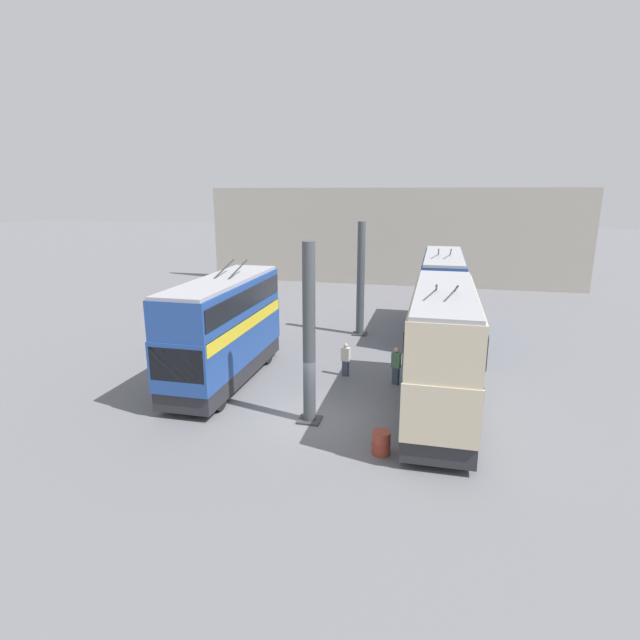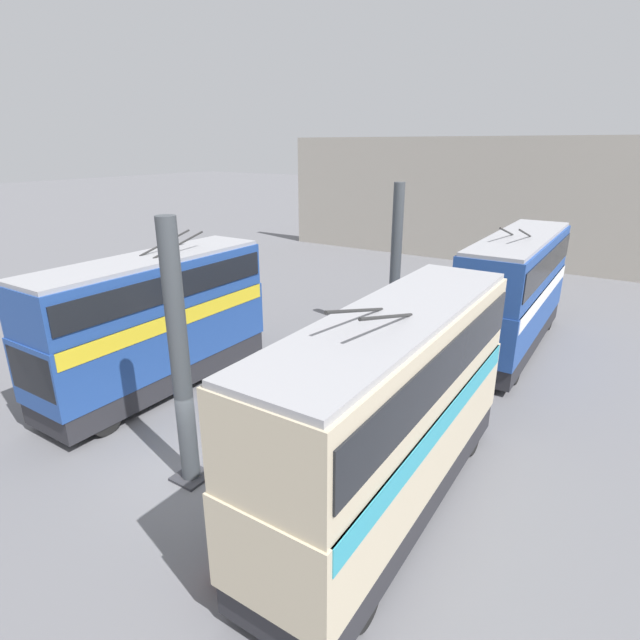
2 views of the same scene
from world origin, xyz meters
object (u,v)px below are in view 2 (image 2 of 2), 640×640
object	(u,v)px
person_aisle_midway	(313,381)
person_by_left_row	(370,404)
bus_left_far	(515,286)
oil_drum	(225,560)
bus_right_mid	(154,316)
bus_left_near	(392,402)

from	to	relation	value
person_aisle_midway	person_by_left_row	distance (m)	2.58
person_by_left_row	bus_left_far	bearing A→B (deg)	7.90
oil_drum	person_by_left_row	bearing A→B (deg)	0.70
bus_left_far	bus_right_mid	world-z (taller)	bus_left_far
bus_right_mid	person_aisle_midway	xyz separation A→B (m)	(2.07, -5.44, -1.96)
bus_right_mid	person_by_left_row	bearing A→B (deg)	-79.21
person_by_left_row	oil_drum	xyz separation A→B (m)	(-6.64, -0.08, -0.55)
bus_left_far	bus_left_near	bearing A→B (deg)	180.00
person_aisle_midway	bus_right_mid	bearing A→B (deg)	123.30
bus_left_near	bus_right_mid	world-z (taller)	bus_left_near
bus_left_far	bus_right_mid	xyz separation A→B (m)	(-11.07, 9.94, -0.03)
bus_right_mid	oil_drum	xyz separation A→B (m)	(-5.13, -8.04, -2.43)
person_by_left_row	oil_drum	world-z (taller)	person_by_left_row
bus_left_far	person_by_left_row	world-z (taller)	bus_left_far
bus_right_mid	bus_left_far	bearing A→B (deg)	-41.93
bus_left_far	oil_drum	distance (m)	16.49
bus_left_far	person_aisle_midway	xyz separation A→B (m)	(-9.00, 4.50, -1.99)
person_by_left_row	oil_drum	bearing A→B (deg)	-159.65
bus_left_near	person_aisle_midway	bearing A→B (deg)	53.27
bus_left_near	oil_drum	world-z (taller)	bus_left_near
bus_right_mid	person_by_left_row	xyz separation A→B (m)	(1.52, -7.95, -1.88)
person_aisle_midway	oil_drum	world-z (taller)	person_aisle_midway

